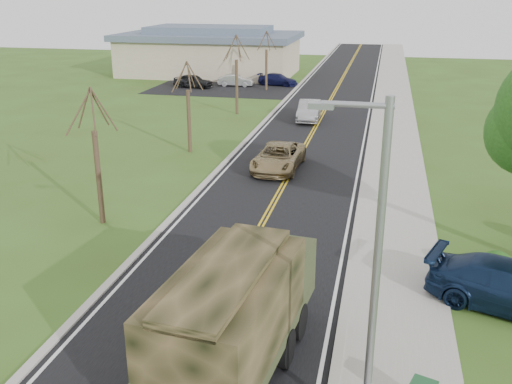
% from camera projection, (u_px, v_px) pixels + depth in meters
% --- Properties ---
extents(road, '(8.00, 120.00, 0.01)m').
position_uv_depth(road, '(328.00, 104.00, 51.64)').
color(road, black).
rests_on(road, ground).
extents(curb_right, '(0.30, 120.00, 0.12)m').
position_uv_depth(curb_right, '(375.00, 105.00, 50.76)').
color(curb_right, '#9E998E').
rests_on(curb_right, ground).
extents(sidewalk_right, '(3.20, 120.00, 0.10)m').
position_uv_depth(sidewalk_right, '(395.00, 106.00, 50.41)').
color(sidewalk_right, '#9E998E').
rests_on(sidewalk_right, ground).
extents(curb_left, '(0.30, 120.00, 0.10)m').
position_uv_depth(curb_left, '(283.00, 102.00, 52.49)').
color(curb_left, '#9E998E').
rests_on(curb_left, ground).
extents(street_light, '(1.65, 0.22, 8.00)m').
position_uv_depth(street_light, '(372.00, 265.00, 11.94)').
color(street_light, gray).
rests_on(street_light, ground).
extents(bare_tree_a, '(1.93, 2.26, 6.08)m').
position_uv_depth(bare_tree_a, '(98.00, 166.00, 24.66)').
color(bare_tree_a, '#38281C').
rests_on(bare_tree_a, ground).
extents(bare_tree_b, '(1.83, 2.14, 5.73)m').
position_uv_depth(bare_tree_b, '(189.00, 114.00, 35.73)').
color(bare_tree_b, '#38281C').
rests_on(bare_tree_b, ground).
extents(bare_tree_c, '(2.04, 2.39, 6.42)m').
position_uv_depth(bare_tree_c, '(237.00, 80.00, 46.65)').
color(bare_tree_c, '#38281C').
rests_on(bare_tree_c, ground).
extents(bare_tree_d, '(1.88, 2.20, 5.91)m').
position_uv_depth(bare_tree_d, '(266.00, 65.00, 57.74)').
color(bare_tree_d, '#38281C').
rests_on(bare_tree_d, ground).
extents(commercial_building, '(25.50, 21.50, 5.65)m').
position_uv_depth(commercial_building, '(210.00, 52.00, 68.71)').
color(commercial_building, tan).
rests_on(commercial_building, ground).
extents(military_truck, '(3.21, 7.35, 3.56)m').
position_uv_depth(military_truck, '(237.00, 310.00, 14.79)').
color(military_truck, black).
rests_on(military_truck, ground).
extents(suv_champagne, '(2.65, 5.38, 1.47)m').
position_uv_depth(suv_champagne, '(278.00, 157.00, 32.78)').
color(suv_champagne, '#9A8457').
rests_on(suv_champagne, ground).
extents(sedan_silver, '(1.85, 4.77, 1.55)m').
position_uv_depth(sedan_silver, '(309.00, 111.00, 45.01)').
color(sedan_silver, '#9E9EA2').
rests_on(sedan_silver, ground).
extents(lot_car_dark, '(4.31, 2.17, 1.41)m').
position_uv_depth(lot_car_dark, '(193.00, 81.00, 59.84)').
color(lot_car_dark, black).
rests_on(lot_car_dark, ground).
extents(lot_car_silver, '(3.84, 1.63, 1.23)m').
position_uv_depth(lot_car_silver, '(236.00, 80.00, 60.78)').
color(lot_car_silver, '#BABAC0').
rests_on(lot_car_silver, ground).
extents(lot_car_navy, '(4.56, 2.57, 1.25)m').
position_uv_depth(lot_car_navy, '(278.00, 80.00, 61.29)').
color(lot_car_navy, '#0F1138').
rests_on(lot_car_navy, ground).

